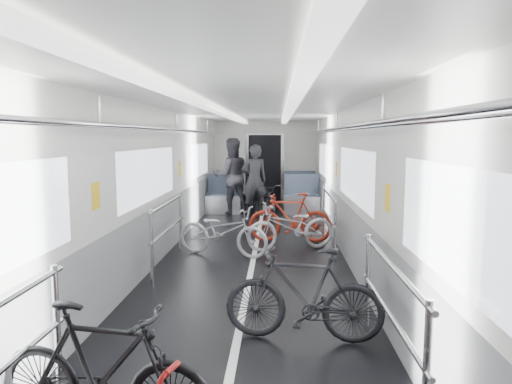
% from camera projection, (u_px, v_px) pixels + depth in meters
% --- Properties ---
extents(car_shell, '(3.02, 14.01, 2.41)m').
position_uv_depth(car_shell, '(257.00, 182.00, 8.35)').
color(car_shell, black).
rests_on(car_shell, ground).
extents(bike_left_mid, '(1.56, 0.67, 0.91)m').
position_uv_depth(bike_left_mid, '(103.00, 372.00, 2.92)').
color(bike_left_mid, black).
rests_on(bike_left_mid, floor).
extents(bike_left_far, '(1.65, 0.97, 0.82)m').
position_uv_depth(bike_left_far, '(223.00, 231.00, 7.48)').
color(bike_left_far, '#ABACB0').
rests_on(bike_left_far, floor).
extents(bike_right_near, '(1.56, 0.60, 0.91)m').
position_uv_depth(bike_right_near, '(304.00, 294.00, 4.35)').
color(bike_right_near, black).
rests_on(bike_right_near, floor).
extents(bike_right_mid, '(1.66, 1.01, 0.82)m').
position_uv_depth(bike_right_mid, '(291.00, 227.00, 7.85)').
color(bike_right_mid, '#B0B0B5').
rests_on(bike_right_mid, floor).
extents(bike_right_far, '(1.57, 0.52, 0.93)m').
position_uv_depth(bike_right_far, '(290.00, 217.00, 8.44)').
color(bike_right_far, maroon).
rests_on(bike_right_far, floor).
extents(bike_aisle, '(1.03, 1.66, 0.82)m').
position_uv_depth(bike_aisle, '(265.00, 200.00, 11.15)').
color(bike_aisle, black).
rests_on(bike_aisle, floor).
extents(person_standing, '(0.75, 0.61, 1.76)m').
position_uv_depth(person_standing, '(254.00, 180.00, 11.21)').
color(person_standing, black).
rests_on(person_standing, floor).
extents(person_seated, '(1.09, 0.95, 1.92)m').
position_uv_depth(person_seated, '(231.00, 176.00, 11.53)').
color(person_seated, '#29282F').
rests_on(person_seated, floor).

